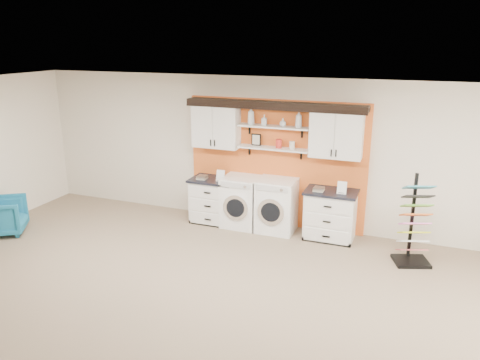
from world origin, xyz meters
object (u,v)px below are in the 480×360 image
at_px(washer, 242,201).
at_px(base_cabinet_left, 214,200).
at_px(base_cabinet_right, 330,215).
at_px(sample_rack, 413,235).
at_px(dryer, 276,205).
at_px(armchair, 4,216).

bearing_deg(washer, base_cabinet_left, 179.66).
xyz_separation_m(base_cabinet_left, base_cabinet_right, (2.26, -0.00, 0.01)).
distance_m(base_cabinet_left, sample_rack, 3.70).
bearing_deg(sample_rack, base_cabinet_left, 152.77).
bearing_deg(base_cabinet_right, dryer, -179.81).
bearing_deg(washer, base_cabinet_right, 0.12).
bearing_deg(base_cabinet_right, sample_rack, -19.26).
distance_m(base_cabinet_right, washer, 1.68).
relative_size(base_cabinet_right, armchair, 1.24).
bearing_deg(armchair, sample_rack, -111.77).
bearing_deg(base_cabinet_left, washer, -0.34).
relative_size(base_cabinet_right, dryer, 0.93).
relative_size(base_cabinet_left, base_cabinet_right, 0.97).
distance_m(base_cabinet_right, sample_rack, 1.49).
relative_size(base_cabinet_right, sample_rack, 0.63).
height_order(base_cabinet_right, sample_rack, sample_rack).
bearing_deg(armchair, dryer, -100.74).
relative_size(washer, armchair, 1.32).
bearing_deg(base_cabinet_left, base_cabinet_right, -0.00).
xyz_separation_m(base_cabinet_right, sample_rack, (1.41, -0.49, 0.03)).
distance_m(washer, sample_rack, 3.12).
height_order(washer, dryer, dryer).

